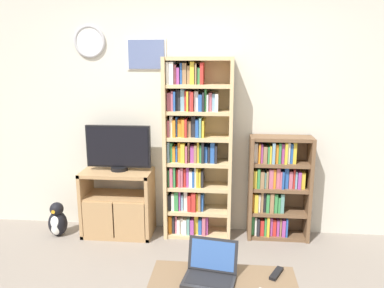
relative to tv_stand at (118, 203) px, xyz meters
The scene contains 8 objects.
wall_back 1.27m from the tv_stand, 18.68° to the left, with size 6.04×0.09×2.60m.
tv_stand is the anchor object (origin of this frame).
television 0.60m from the tv_stand, 61.35° to the left, with size 0.68×0.18×0.48m.
bookshelf_tall 1.01m from the tv_stand, ahead, with size 0.70×0.31×1.89m.
bookshelf_short 1.69m from the tv_stand, ahead, with size 0.63×0.26×1.10m.
laptop 1.86m from the tv_stand, 54.69° to the right, with size 0.36×0.31×0.24m.
remote_far_from_laptop 2.08m from the tv_stand, 43.65° to the right, with size 0.11×0.16×0.02m.
penguin_figurine 0.68m from the tv_stand, behind, with size 0.20×0.18×0.37m.
Camera 1 is at (0.35, -2.19, 1.86)m, focal length 35.00 mm.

